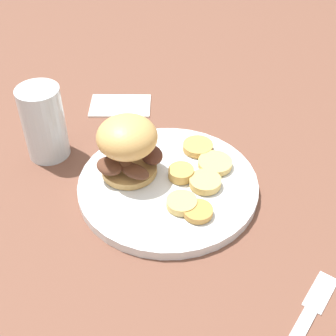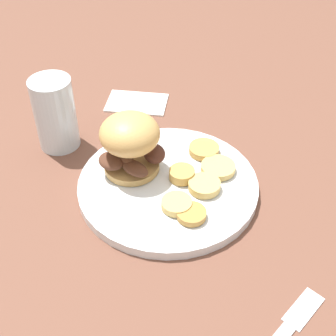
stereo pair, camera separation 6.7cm
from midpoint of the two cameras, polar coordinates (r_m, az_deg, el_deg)
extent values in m
plane|color=brown|center=(0.69, 2.75, -2.69)|extent=(4.00, 4.00, 0.00)
cylinder|color=white|center=(0.69, 2.77, -2.25)|extent=(0.26, 0.26, 0.01)
torus|color=white|center=(0.69, 2.78, -1.88)|extent=(0.26, 0.26, 0.01)
cylinder|color=tan|center=(0.70, -1.73, 0.19)|extent=(0.08, 0.08, 0.01)
ellipsoid|color=brown|center=(0.68, -2.48, 1.22)|extent=(0.04, 0.04, 0.02)
ellipsoid|color=#563323|center=(0.68, -4.15, 0.74)|extent=(0.05, 0.05, 0.02)
ellipsoid|color=#4C281E|center=(0.69, 1.09, 1.66)|extent=(0.05, 0.04, 0.02)
ellipsoid|color=#563323|center=(0.71, -3.16, 3.12)|extent=(0.05, 0.06, 0.02)
ellipsoid|color=#563323|center=(0.67, -1.21, 0.11)|extent=(0.05, 0.05, 0.01)
ellipsoid|color=tan|center=(0.66, -1.84, 4.08)|extent=(0.09, 0.09, 0.06)
cylinder|color=tan|center=(0.74, 7.02, 2.16)|extent=(0.05, 0.05, 0.01)
cylinder|color=#DBB766|center=(0.71, 8.83, -0.07)|extent=(0.05, 0.05, 0.01)
cylinder|color=#BC8942|center=(0.63, 5.91, -5.74)|extent=(0.04, 0.04, 0.01)
cylinder|color=#DBB766|center=(0.67, 7.30, -2.24)|extent=(0.05, 0.05, 0.01)
cylinder|color=tan|center=(0.68, 4.49, -0.87)|extent=(0.04, 0.04, 0.01)
cylinder|color=#DBB766|center=(0.64, 4.05, -4.54)|extent=(0.04, 0.04, 0.01)
cube|color=silver|center=(0.60, 19.44, -16.06)|extent=(0.06, 0.06, 0.00)
cylinder|color=silver|center=(0.75, -11.16, 6.42)|extent=(0.07, 0.07, 0.12)
cube|color=white|center=(0.87, -1.63, 7.96)|extent=(0.08, 0.12, 0.01)
camera|label=1|loc=(0.03, -87.13, 2.51)|focal=50.00mm
camera|label=2|loc=(0.03, 92.87, -2.51)|focal=50.00mm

